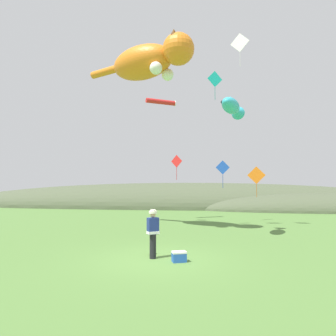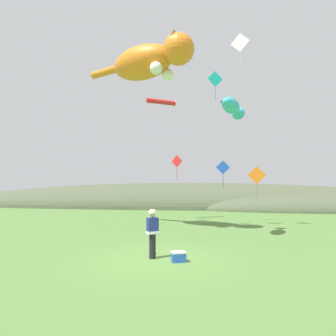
# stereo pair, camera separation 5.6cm
# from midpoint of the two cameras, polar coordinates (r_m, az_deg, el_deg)

# --- Properties ---
(ground_plane) EXTENTS (120.00, 120.00, 0.00)m
(ground_plane) POSITION_cam_midpoint_polar(r_m,az_deg,el_deg) (11.30, -2.29, -16.98)
(ground_plane) COLOR #517A38
(distant_hill_ridge) EXTENTS (61.38, 13.78, 5.87)m
(distant_hill_ridge) POSITION_cam_midpoint_polar(r_m,az_deg,el_deg) (36.46, 7.05, -7.42)
(distant_hill_ridge) COLOR #4C563D
(distant_hill_ridge) RESTS_ON ground
(festival_attendant) EXTENTS (0.49, 0.45, 1.77)m
(festival_attendant) POSITION_cam_midpoint_polar(r_m,az_deg,el_deg) (11.24, -3.04, -12.09)
(festival_attendant) COLOR black
(festival_attendant) RESTS_ON ground
(kite_spool) EXTENTS (0.14, 0.28, 0.28)m
(kite_spool) POSITION_cam_midpoint_polar(r_m,az_deg,el_deg) (12.01, -3.22, -15.47)
(kite_spool) COLOR olive
(kite_spool) RESTS_ON ground
(picnic_cooler) EXTENTS (0.57, 0.46, 0.36)m
(picnic_cooler) POSITION_cam_midpoint_polar(r_m,az_deg,el_deg) (10.90, 1.97, -16.51)
(picnic_cooler) COLOR blue
(picnic_cooler) RESTS_ON ground
(kite_giant_cat) EXTENTS (7.12, 4.29, 2.36)m
(kite_giant_cat) POSITION_cam_midpoint_polar(r_m,az_deg,el_deg) (19.10, -3.63, 19.68)
(kite_giant_cat) COLOR orange
(kite_fish_windsock) EXTENTS (1.66, 2.89, 0.86)m
(kite_fish_windsock) POSITION_cam_midpoint_polar(r_m,az_deg,el_deg) (16.32, 12.04, 11.26)
(kite_fish_windsock) COLOR #33B2CC
(kite_tube_streamer) EXTENTS (2.26, 1.47, 0.44)m
(kite_tube_streamer) POSITION_cam_midpoint_polar(r_m,az_deg,el_deg) (23.24, -1.35, 12.47)
(kite_tube_streamer) COLOR red
(kite_diamond_red) EXTENTS (0.82, 0.46, 1.83)m
(kite_diamond_red) POSITION_cam_midpoint_polar(r_m,az_deg,el_deg) (21.70, 1.58, 1.22)
(kite_diamond_red) COLOR red
(kite_diamond_white) EXTENTS (1.08, 0.50, 2.08)m
(kite_diamond_white) POSITION_cam_midpoint_polar(r_m,az_deg,el_deg) (20.24, 13.43, 22.17)
(kite_diamond_white) COLOR white
(kite_diamond_orange) EXTENTS (1.18, 0.19, 2.09)m
(kite_diamond_orange) POSITION_cam_midpoint_polar(r_m,az_deg,el_deg) (21.04, 16.41, -1.38)
(kite_diamond_orange) COLOR orange
(kite_diamond_blue) EXTENTS (0.94, 0.16, 1.85)m
(kite_diamond_blue) POSITION_cam_midpoint_polar(r_m,az_deg,el_deg) (20.35, 10.30, 0.04)
(kite_diamond_blue) COLOR blue
(kite_diamond_teal) EXTENTS (1.05, 0.47, 2.04)m
(kite_diamond_teal) POSITION_cam_midpoint_polar(r_m,az_deg,el_deg) (21.87, 8.84, 16.35)
(kite_diamond_teal) COLOR #19BFBF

